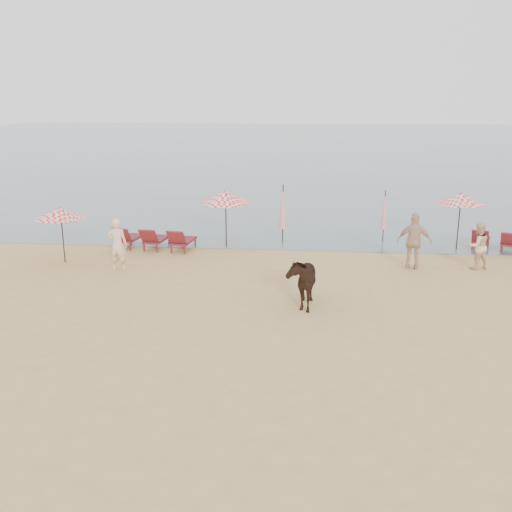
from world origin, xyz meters
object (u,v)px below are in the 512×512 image
Objects in this scene: umbrella_open_left_b at (226,196)px; umbrella_closed_right at (384,210)px; beachgoer_right_a at (478,246)px; beachgoer_right_b at (414,241)px; umbrella_open_right at (461,199)px; cow at (301,280)px; umbrella_closed_left at (283,207)px; beachgoer_left at (117,244)px; lounger_cluster_left at (154,239)px; umbrella_open_left_a at (61,213)px; lounger_cluster_right at (509,241)px.

umbrella_open_left_b is 6.64m from umbrella_closed_right.
beachgoer_right_b is at bearing -11.42° from beachgoer_right_a.
cow is (-5.99, -7.08, -1.29)m from umbrella_open_right.
umbrella_closed_right is at bearing 8.33° from umbrella_closed_left.
cow is 7.07m from beachgoer_left.
umbrella_open_right is 1.05× the size of umbrella_closed_right.
umbrella_closed_right is at bearing 20.67° from lounger_cluster_left.
lounger_cluster_left is 9.92m from beachgoer_right_b.
beachgoer_right_b is (12.50, 0.44, -0.85)m from umbrella_open_left_a.
cow is at bearing -119.15° from lounger_cluster_right.
cow is 5.62m from beachgoer_right_b.
umbrella_open_right is 3.82m from beachgoer_right_b.
umbrella_open_left_b is at bearing 39.10° from umbrella_open_left_a.
umbrella_open_left_b is at bearing -8.59° from beachgoer_right_b.
umbrella_closed_left reaches higher than beachgoer_right_b.
umbrella_closed_right is at bearing -153.07° from beachgoer_left.
umbrella_open_left_a reaches higher than lounger_cluster_right.
beachgoer_right_b is at bearing 13.54° from umbrella_open_left_a.
beachgoer_right_a is at bearing 14.22° from umbrella_open_left_a.
umbrella_open_left_b is at bearing -31.29° from beachgoer_right_a.
umbrella_closed_right is (-4.71, 1.22, 0.92)m from lounger_cluster_right.
beachgoer_left is at bearing -92.39° from lounger_cluster_left.
beachgoer_left is 12.52m from beachgoer_right_a.
umbrella_open_right is at bearing -164.12° from lounger_cluster_right.
cow reaches higher than lounger_cluster_left.
beachgoer_right_b is (6.98, -2.44, -1.08)m from umbrella_open_left_b.
umbrella_closed_left is (-8.90, 0.61, 1.08)m from lounger_cluster_right.
beachgoer_left is (-12.40, -4.11, -1.13)m from umbrella_open_right.
beachgoer_right_b is at bearing -3.52° from lounger_cluster_left.
umbrella_open_left_a is at bearing -149.24° from lounger_cluster_right.
lounger_cluster_right is 1.30× the size of umbrella_open_left_b.
umbrella_closed_right reaches higher than umbrella_open_left_a.
beachgoer_left is (-5.46, -4.59, -0.57)m from umbrella_closed_left.
beachgoer_left is (-0.47, -2.92, 0.48)m from lounger_cluster_left.
lounger_cluster_right is at bearing -14.49° from umbrella_closed_right.
beachgoer_right_a is at bearing -24.47° from umbrella_closed_left.
umbrella_closed_left reaches higher than cow.
umbrella_open_left_a is 0.90× the size of umbrella_open_right.
umbrella_open_left_a reaches higher than beachgoer_right_b.
cow is at bearing 58.01° from beachgoer_right_b.
umbrella_closed_right is at bearing 32.13° from umbrella_open_left_a.
lounger_cluster_left is at bearing -162.76° from umbrella_open_left_b.
lounger_cluster_left is 1.72× the size of cow.
umbrella_closed_right is (4.18, 0.61, -0.16)m from umbrella_closed_left.
umbrella_closed_right is 1.31× the size of beachgoer_right_a.
lounger_cluster_left is 1.30× the size of umbrella_open_left_b.
umbrella_open_left_a is at bearing -18.96° from beachgoer_left.
umbrella_open_left_b is 1.10× the size of umbrella_closed_right.
lounger_cluster_left is 1.69× the size of beachgoer_left.
umbrella_open_right reaches higher than beachgoer_right_a.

